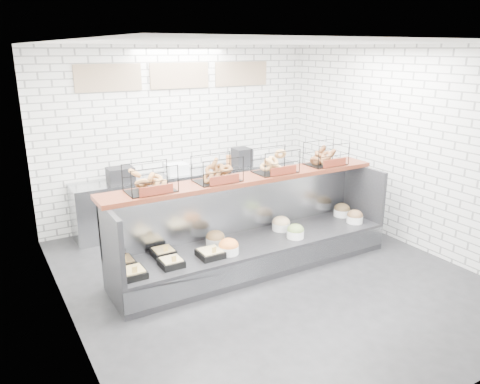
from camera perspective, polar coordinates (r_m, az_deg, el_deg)
ground at (r=6.44m, az=3.27°, el=-10.07°), size 5.50×5.50×0.00m
room_shell at (r=6.30m, az=0.53°, el=9.08°), size 5.02×5.51×3.01m
display_case at (r=6.56m, az=1.62°, el=-6.37°), size 4.00×0.90×1.20m
bagel_shelf at (r=6.36m, az=0.85°, el=2.89°), size 4.10×0.50×0.40m
prep_counter at (r=8.24m, az=-6.04°, el=-0.42°), size 4.00×0.60×1.20m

